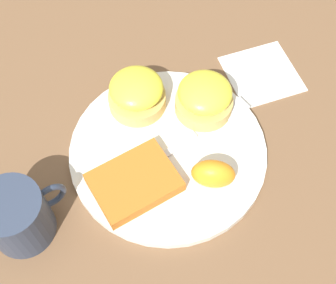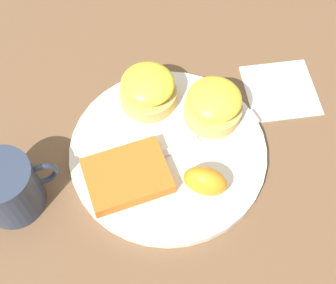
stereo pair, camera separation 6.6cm
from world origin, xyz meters
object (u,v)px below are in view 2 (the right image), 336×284
sandwich_benedict_left (214,104)px  hashbrown_patty (127,176)px  cup (8,188)px  sandwich_benedict_right (148,89)px  orange_wedge (205,181)px  fork (203,137)px

sandwich_benedict_left → hashbrown_patty: sandwich_benedict_left is taller
cup → sandwich_benedict_right: bearing=19.5°
orange_wedge → cup: size_ratio=0.53×
hashbrown_patty → cup: bearing=167.6°
fork → sandwich_benedict_left: bearing=47.1°
orange_wedge → cup: (-0.24, 0.09, 0.01)m
hashbrown_patty → sandwich_benedict_right: bearing=56.4°
sandwich_benedict_left → orange_wedge: (-0.06, -0.11, -0.01)m
hashbrown_patty → cup: size_ratio=1.00×
sandwich_benedict_right → cup: cup is taller
hashbrown_patty → orange_wedge: (0.09, -0.05, 0.01)m
orange_wedge → cup: cup is taller
orange_wedge → hashbrown_patty: bearing=149.9°
fork → hashbrown_patty: bearing=-170.9°
sandwich_benedict_right → cup: size_ratio=0.77×
hashbrown_patty → fork: bearing=9.1°
sandwich_benedict_left → fork: 0.05m
cup → hashbrown_patty: bearing=-12.4°
fork → cup: size_ratio=1.83×
sandwich_benedict_left → orange_wedge: 0.12m
orange_wedge → sandwich_benedict_right: bearing=95.7°
hashbrown_patty → cup: 0.16m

